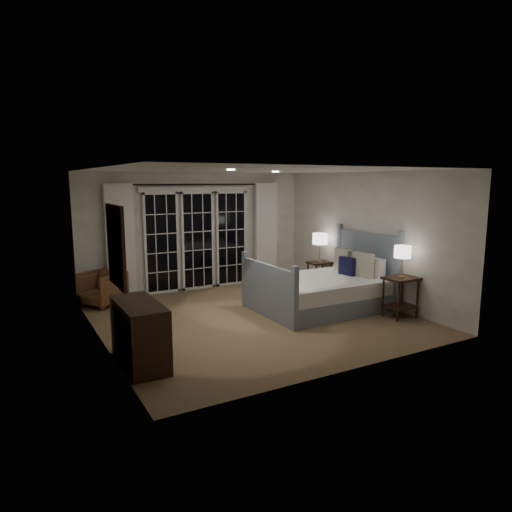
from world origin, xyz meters
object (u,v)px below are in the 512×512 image
bed (323,290)px  dresser (140,334)px  lamp_left (403,252)px  armchair (102,288)px  lamp_right (320,239)px  nightstand_right (319,271)px  nightstand_left (401,291)px

bed → dresser: bearing=-165.4°
lamp_left → armchair: bearing=142.7°
lamp_right → armchair: (-4.35, 0.97, -0.77)m
nightstand_right → dresser: bearing=-154.2°
lamp_right → lamp_left: bearing=-90.7°
nightstand_left → dresser: 4.46m
nightstand_left → lamp_right: size_ratio=1.14×
bed → armchair: 4.14m
lamp_left → dresser: 4.52m
nightstand_right → lamp_right: 0.70m
armchair → dresser: (-0.13, -3.14, 0.08)m
nightstand_right → lamp_left: size_ratio=1.12×
lamp_right → dresser: bearing=-154.2°
bed → dresser: 3.77m
nightstand_left → lamp_right: (0.03, 2.32, 0.63)m
nightstand_left → lamp_left: (0.00, 0.00, 0.67)m
lamp_left → lamp_right: bearing=89.3°
nightstand_left → lamp_left: lamp_left is taller
bed → nightstand_right: bed is taller
nightstand_left → armchair: size_ratio=0.99×
lamp_right → nightstand_right: bearing=0.0°
bed → lamp_left: bearing=-53.7°
nightstand_left → armchair: nightstand_left is taller
dresser → nightstand_right: bearing=25.8°
nightstand_left → nightstand_right: bearing=89.3°
lamp_left → nightstand_right: bearing=89.3°
nightstand_left → dresser: (-4.45, 0.16, -0.06)m
lamp_left → armchair: lamp_left is taller
bed → lamp_right: bearing=55.5°
nightstand_left → dresser: bearing=178.0°
armchair → nightstand_left: bearing=20.0°
lamp_left → nightstand_left: bearing=-153.4°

